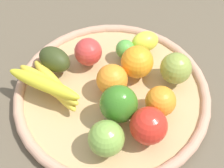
{
  "coord_description": "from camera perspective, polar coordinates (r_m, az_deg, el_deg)",
  "views": [
    {
      "loc": [
        -0.21,
        -0.4,
        0.63
      ],
      "look_at": [
        0.0,
        0.0,
        0.05
      ],
      "focal_mm": 50.51,
      "sensor_mm": 36.0,
      "label": 1
    }
  ],
  "objects": [
    {
      "name": "ground_plane",
      "position": [
        0.77,
        0.0,
        -2.33
      ],
      "size": [
        2.4,
        2.4,
        0.0
      ],
      "primitive_type": "plane",
      "color": "brown",
      "rests_on": "ground"
    },
    {
      "name": "basket",
      "position": [
        0.76,
        0.0,
        -1.67
      ],
      "size": [
        0.47,
        0.47,
        0.03
      ],
      "color": "tan",
      "rests_on": "ground_plane"
    },
    {
      "name": "orange_2",
      "position": [
        0.7,
        8.8,
        -3.08
      ],
      "size": [
        0.09,
        0.09,
        0.07
      ],
      "primitive_type": "sphere",
      "rotation": [
        0.0,
        0.0,
        2.03
      ],
      "color": "orange",
      "rests_on": "basket"
    },
    {
      "name": "bell_pepper",
      "position": [
        0.67,
        1.23,
        -3.66
      ],
      "size": [
        0.11,
        0.11,
        0.09
      ],
      "primitive_type": "ellipsoid",
      "rotation": [
        0.0,
        0.0,
        5.75
      ],
      "color": "#397820",
      "rests_on": "basket"
    },
    {
      "name": "orange_1",
      "position": [
        0.75,
        4.57,
        3.99
      ],
      "size": [
        0.09,
        0.09,
        0.08
      ],
      "primitive_type": "sphere",
      "rotation": [
        0.0,
        0.0,
        3.37
      ],
      "color": "orange",
      "rests_on": "basket"
    },
    {
      "name": "apple_0",
      "position": [
        0.78,
        -4.34,
        5.82
      ],
      "size": [
        0.09,
        0.09,
        0.07
      ],
      "primitive_type": "sphere",
      "rotation": [
        0.0,
        0.0,
        1.85
      ],
      "color": "#CC3834",
      "rests_on": "basket"
    },
    {
      "name": "banana_bunch",
      "position": [
        0.73,
        -11.39,
        -0.05
      ],
      "size": [
        0.14,
        0.19,
        0.06
      ],
      "color": "yellow",
      "rests_on": "basket"
    },
    {
      "name": "lemon_0",
      "position": [
        0.82,
        6.01,
        7.65
      ],
      "size": [
        0.08,
        0.06,
        0.05
      ],
      "primitive_type": "ellipsoid",
      "rotation": [
        0.0,
        0.0,
        6.15
      ],
      "color": "yellow",
      "rests_on": "basket"
    },
    {
      "name": "avocado",
      "position": [
        0.78,
        -10.36,
        4.43
      ],
      "size": [
        0.09,
        0.1,
        0.06
      ],
      "primitive_type": "ellipsoid",
      "rotation": [
        0.0,
        0.0,
        2.06
      ],
      "color": "#343E1B",
      "rests_on": "basket"
    },
    {
      "name": "apple_3",
      "position": [
        0.64,
        -1.05,
        -9.82
      ],
      "size": [
        0.11,
        0.11,
        0.07
      ],
      "primitive_type": "sphere",
      "rotation": [
        0.0,
        0.0,
        5.49
      ],
      "color": "#7EAA44",
      "rests_on": "basket"
    },
    {
      "name": "lime_0",
      "position": [
        0.8,
        2.41,
        6.3
      ],
      "size": [
        0.05,
        0.05,
        0.05
      ],
      "primitive_type": "sphere",
      "rotation": [
        0.0,
        0.0,
        0.02
      ],
      "color": "#56A73E",
      "rests_on": "basket"
    },
    {
      "name": "apple_1",
      "position": [
        0.76,
        11.48,
        2.81
      ],
      "size": [
        0.11,
        0.11,
        0.07
      ],
      "primitive_type": "sphere",
      "rotation": [
        0.0,
        0.0,
        2.28
      ],
      "color": "#8D9F41",
      "rests_on": "basket"
    },
    {
      "name": "apple_2",
      "position": [
        0.65,
        6.63,
        -7.51
      ],
      "size": [
        0.11,
        0.11,
        0.08
      ],
      "primitive_type": "sphere",
      "rotation": [
        0.0,
        0.0,
        3.7
      ],
      "color": "red",
      "rests_on": "basket"
    },
    {
      "name": "orange_0",
      "position": [
        0.72,
        0.22,
        0.98
      ],
      "size": [
        0.1,
        0.1,
        0.07
      ],
      "primitive_type": "sphere",
      "rotation": [
        0.0,
        0.0,
        5.53
      ],
      "color": "orange",
      "rests_on": "basket"
    }
  ]
}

